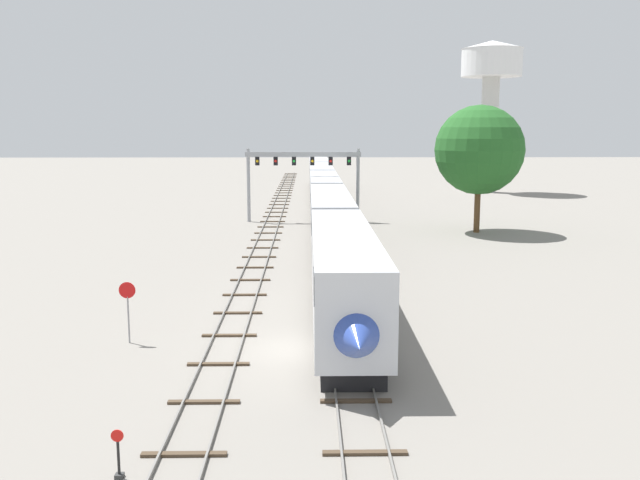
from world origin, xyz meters
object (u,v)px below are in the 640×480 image
object	(u,v)px
switch_stand	(119,461)
signal_gantry	(303,168)
water_tower	(491,75)
stop_sign	(128,304)
passenger_train	(324,196)
trackside_tree_left	(479,150)

from	to	relation	value
switch_stand	signal_gantry	bearing A→B (deg)	84.83
water_tower	stop_sign	size ratio (longest dim) A/B	7.86
water_tower	signal_gantry	bearing A→B (deg)	-130.51
signal_gantry	switch_stand	size ratio (longest dim) A/B	8.29
switch_stand	water_tower	bearing A→B (deg)	69.16
passenger_train	signal_gantry	distance (m)	3.92
passenger_train	water_tower	world-z (taller)	water_tower
passenger_train	trackside_tree_left	world-z (taller)	trackside_tree_left
signal_gantry	trackside_tree_left	xyz separation A→B (m)	(16.50, -7.82, 2.08)
water_tower	switch_stand	distance (m)	93.99
trackside_tree_left	water_tower	bearing A→B (deg)	74.16
water_tower	switch_stand	size ratio (longest dim) A/B	15.50
passenger_train	signal_gantry	size ratio (longest dim) A/B	8.20
passenger_train	water_tower	size ratio (longest dim) A/B	4.39
stop_sign	trackside_tree_left	world-z (taller)	trackside_tree_left
passenger_train	water_tower	bearing A→B (deg)	51.05
signal_gantry	stop_sign	world-z (taller)	signal_gantry
trackside_tree_left	switch_stand	bearing A→B (deg)	-115.02
water_tower	stop_sign	bearing A→B (deg)	-115.80
signal_gantry	switch_stand	world-z (taller)	signal_gantry
stop_sign	signal_gantry	bearing A→B (deg)	79.35
signal_gantry	water_tower	distance (m)	44.76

